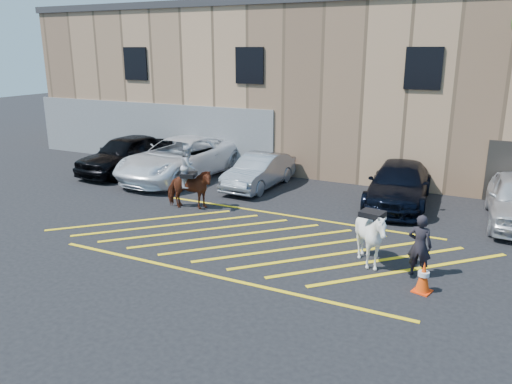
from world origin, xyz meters
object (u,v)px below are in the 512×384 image
at_px(mounted_bay, 189,184).
at_px(traffic_cone, 423,277).
at_px(car_blue_suv, 399,185).
at_px(saddled_white, 371,237).
at_px(car_white_pickup, 180,158).
at_px(car_black_suv, 126,154).
at_px(car_silver_sedan, 259,171).
at_px(handler, 420,246).

relative_size(mounted_bay, traffic_cone, 3.01).
height_order(car_blue_suv, saddled_white, saddled_white).
height_order(car_white_pickup, car_blue_suv, car_white_pickup).
xyz_separation_m(car_black_suv, car_blue_suv, (11.67, 0.50, -0.12)).
height_order(car_silver_sedan, mounted_bay, mounted_bay).
distance_m(car_silver_sedan, mounted_bay, 3.63).
distance_m(car_blue_suv, traffic_cone, 6.73).
distance_m(car_white_pickup, mounted_bay, 4.31).
relative_size(car_white_pickup, handler, 3.94).
height_order(car_white_pickup, car_silver_sedan, car_white_pickup).
relative_size(car_white_pickup, saddled_white, 3.78).
height_order(car_white_pickup, handler, car_white_pickup).
bearing_deg(car_black_suv, mounted_bay, -26.79).
bearing_deg(traffic_cone, car_silver_sedan, 138.48).
distance_m(car_silver_sedan, traffic_cone, 9.53).
bearing_deg(mounted_bay, car_black_suv, 149.46).
relative_size(handler, saddled_white, 0.96).
height_order(car_black_suv, handler, car_black_suv).
relative_size(car_blue_suv, handler, 3.17).
height_order(car_black_suv, mounted_bay, mounted_bay).
bearing_deg(car_white_pickup, saddled_white, -25.58).
xyz_separation_m(handler, saddled_white, (-1.17, 0.01, 0.01)).
distance_m(car_black_suv, saddled_white, 13.10).
xyz_separation_m(car_white_pickup, traffic_cone, (10.78, -6.19, -0.48)).
relative_size(car_silver_sedan, mounted_bay, 1.81).
height_order(car_white_pickup, mounted_bay, mounted_bay).
bearing_deg(car_silver_sedan, saddled_white, -41.45).
height_order(car_blue_suv, handler, handler).
bearing_deg(saddled_white, mounted_bay, 163.42).
distance_m(car_silver_sedan, saddled_white, 7.93).
bearing_deg(traffic_cone, car_black_suv, 156.02).
height_order(car_black_suv, car_blue_suv, car_black_suv).
relative_size(car_white_pickup, mounted_bay, 2.78).
bearing_deg(car_white_pickup, handler, -22.80).
relative_size(mounted_bay, saddled_white, 1.36).
bearing_deg(car_silver_sedan, mounted_bay, -102.95).
xyz_separation_m(car_silver_sedan, handler, (6.89, -5.49, 0.12)).
xyz_separation_m(car_black_suv, car_silver_sedan, (6.32, 0.33, -0.17)).
xyz_separation_m(mounted_bay, saddled_white, (6.68, -1.99, -0.10)).
distance_m(car_blue_suv, saddled_white, 5.67).
xyz_separation_m(car_white_pickup, car_blue_suv, (8.99, 0.29, -0.14)).
distance_m(car_white_pickup, car_blue_suv, 9.00).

